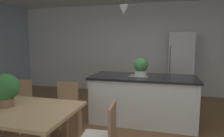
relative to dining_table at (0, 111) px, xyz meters
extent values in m
cube|color=silver|center=(1.43, 4.09, 0.69)|extent=(10.00, 0.12, 2.70)
cylinder|color=tan|center=(0.93, 0.42, -0.31)|extent=(0.06, 0.06, 0.70)
cube|color=#A87F56|center=(1.51, 0.02, 0.00)|extent=(0.06, 0.38, 0.42)
cube|color=#A87F56|center=(-0.46, 0.82, -0.23)|extent=(0.41, 0.41, 0.04)
cube|color=white|center=(-0.46, 0.82, -0.20)|extent=(0.37, 0.37, 0.03)
cube|color=#A87F56|center=(-0.46, 1.00, 0.00)|extent=(0.38, 0.04, 0.42)
cylinder|color=#A87F56|center=(-0.28, 0.65, -0.46)|extent=(0.04, 0.04, 0.41)
cylinder|color=#A87F56|center=(-0.62, 0.64, -0.46)|extent=(0.04, 0.04, 0.41)
cylinder|color=#A87F56|center=(-0.29, 0.99, -0.46)|extent=(0.04, 0.04, 0.41)
cylinder|color=#A87F56|center=(-0.63, 0.98, -0.46)|extent=(0.04, 0.04, 0.41)
cube|color=#A87F56|center=(0.46, 0.82, -0.23)|extent=(0.40, 0.40, 0.04)
cube|color=white|center=(0.46, 0.82, -0.20)|extent=(0.36, 0.36, 0.03)
cube|color=#A87F56|center=(0.46, 1.00, 0.00)|extent=(0.38, 0.03, 0.42)
cylinder|color=#A87F56|center=(0.63, 0.65, -0.46)|extent=(0.04, 0.04, 0.41)
cylinder|color=#A87F56|center=(0.29, 0.65, -0.46)|extent=(0.04, 0.04, 0.41)
cylinder|color=#A87F56|center=(0.63, 0.99, -0.46)|extent=(0.04, 0.04, 0.41)
cylinder|color=#A87F56|center=(0.29, 0.99, -0.46)|extent=(0.04, 0.04, 0.41)
cube|color=silver|center=(1.66, 1.75, -0.22)|extent=(1.94, 0.83, 0.88)
cube|color=black|center=(1.66, 1.75, 0.22)|extent=(2.00, 0.89, 0.04)
cube|color=gray|center=(1.59, 1.75, 0.24)|extent=(0.36, 0.30, 0.01)
cube|color=silver|center=(2.48, 3.69, 0.24)|extent=(0.65, 0.64, 1.82)
cylinder|color=#4C4C4C|center=(2.20, 3.35, 0.24)|extent=(0.02, 0.02, 1.09)
cone|color=#B7B7B7|center=(1.28, 1.75, 1.49)|extent=(0.18, 0.18, 0.18)
cylinder|color=beige|center=(1.62, 1.75, 0.29)|extent=(0.23, 0.23, 0.10)
sphere|color=#387F3D|center=(1.62, 1.75, 0.45)|extent=(0.27, 0.27, 0.27)
cylinder|color=#8C664C|center=(0.08, 0.03, 0.11)|extent=(0.19, 0.19, 0.10)
sphere|color=#2D6B33|center=(0.08, 0.03, 0.31)|extent=(0.35, 0.35, 0.35)
camera|label=1|loc=(2.04, -2.00, 0.88)|focal=31.50mm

